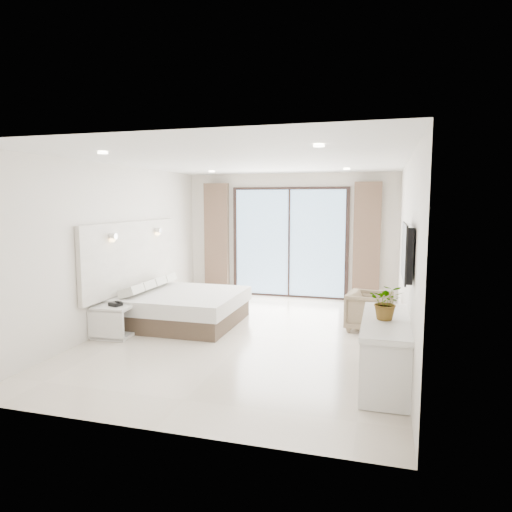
# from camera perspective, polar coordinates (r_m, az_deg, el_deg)

# --- Properties ---
(ground) EXTENTS (6.20, 6.20, 0.00)m
(ground) POSITION_cam_1_polar(r_m,az_deg,el_deg) (7.27, -0.83, -9.94)
(ground) COLOR beige
(ground) RESTS_ON ground
(room_shell) EXTENTS (4.62, 6.22, 2.72)m
(room_shell) POSITION_cam_1_polar(r_m,az_deg,el_deg) (7.77, -0.64, 3.01)
(room_shell) COLOR silver
(room_shell) RESTS_ON ground
(bed) EXTENTS (1.94, 1.84, 0.68)m
(bed) POSITION_cam_1_polar(r_m,az_deg,el_deg) (8.03, -9.28, -6.32)
(bed) COLOR brown
(bed) RESTS_ON ground
(nightstand) EXTENTS (0.58, 0.49, 0.50)m
(nightstand) POSITION_cam_1_polar(r_m,az_deg,el_deg) (7.46, -17.41, -7.84)
(nightstand) COLOR silver
(nightstand) RESTS_ON ground
(phone) EXTENTS (0.21, 0.18, 0.06)m
(phone) POSITION_cam_1_polar(r_m,az_deg,el_deg) (7.37, -17.15, -5.77)
(phone) COLOR black
(phone) RESTS_ON nightstand
(console_desk) EXTENTS (0.52, 1.67, 0.77)m
(console_desk) POSITION_cam_1_polar(r_m,az_deg,el_deg) (5.51, 15.87, -9.60)
(console_desk) COLOR silver
(console_desk) RESTS_ON ground
(plant) EXTENTS (0.38, 0.42, 0.32)m
(plant) POSITION_cam_1_polar(r_m,az_deg,el_deg) (5.39, 15.99, -6.00)
(plant) COLOR #33662D
(plant) RESTS_ON console_desk
(armchair) EXTENTS (0.73, 0.76, 0.70)m
(armchair) POSITION_cam_1_polar(r_m,az_deg,el_deg) (7.72, 14.02, -6.49)
(armchair) COLOR #806954
(armchair) RESTS_ON ground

